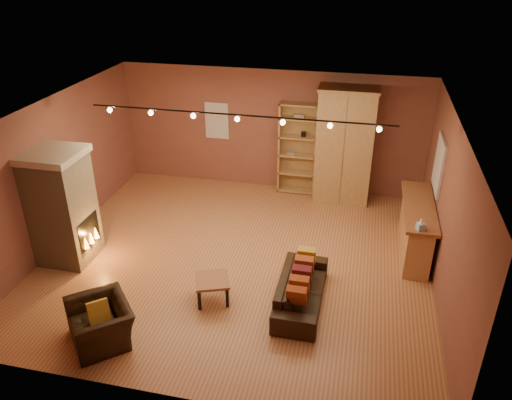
% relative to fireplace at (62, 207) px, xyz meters
% --- Properties ---
extents(floor, '(7.00, 7.00, 0.00)m').
position_rel_fireplace_xyz_m(floor, '(3.04, 0.60, -1.06)').
color(floor, '#945B34').
rests_on(floor, ground).
extents(ceiling, '(7.00, 7.00, 0.00)m').
position_rel_fireplace_xyz_m(ceiling, '(3.04, 0.60, 1.74)').
color(ceiling, brown).
rests_on(ceiling, back_wall).
extents(back_wall, '(7.00, 0.02, 2.80)m').
position_rel_fireplace_xyz_m(back_wall, '(3.04, 3.85, 0.34)').
color(back_wall, brown).
rests_on(back_wall, floor).
extents(left_wall, '(0.02, 6.50, 2.80)m').
position_rel_fireplace_xyz_m(left_wall, '(-0.46, 0.60, 0.34)').
color(left_wall, brown).
rests_on(left_wall, floor).
extents(right_wall, '(0.02, 6.50, 2.80)m').
position_rel_fireplace_xyz_m(right_wall, '(6.54, 0.60, 0.34)').
color(right_wall, brown).
rests_on(right_wall, floor).
extents(fireplace, '(1.01, 0.98, 2.12)m').
position_rel_fireplace_xyz_m(fireplace, '(0.00, 0.00, 0.00)').
color(fireplace, tan).
rests_on(fireplace, floor).
extents(back_window, '(0.56, 0.04, 0.86)m').
position_rel_fireplace_xyz_m(back_window, '(1.74, 3.83, 0.49)').
color(back_window, beige).
rests_on(back_window, back_wall).
extents(bookcase, '(0.87, 0.34, 2.14)m').
position_rel_fireplace_xyz_m(bookcase, '(3.69, 3.74, 0.03)').
color(bookcase, tan).
rests_on(bookcase, floor).
extents(armoire, '(1.27, 0.72, 2.59)m').
position_rel_fireplace_xyz_m(armoire, '(4.74, 3.52, 0.24)').
color(armoire, tan).
rests_on(armoire, floor).
extents(bar_counter, '(0.56, 2.07, 0.99)m').
position_rel_fireplace_xyz_m(bar_counter, '(6.24, 1.60, -0.56)').
color(bar_counter, tan).
rests_on(bar_counter, floor).
extents(tissue_box, '(0.17, 0.17, 0.23)m').
position_rel_fireplace_xyz_m(tissue_box, '(6.19, 0.70, 0.02)').
color(tissue_box, '#89B6DB').
rests_on(tissue_box, bar_counter).
extents(right_window, '(0.05, 0.90, 1.00)m').
position_rel_fireplace_xyz_m(right_window, '(6.51, 2.00, 0.59)').
color(right_window, beige).
rests_on(right_window, right_wall).
extents(loveseat, '(0.53, 1.78, 0.75)m').
position_rel_fireplace_xyz_m(loveseat, '(4.38, -0.40, -0.69)').
color(loveseat, black).
rests_on(loveseat, floor).
extents(armchair, '(1.09, 1.12, 0.83)m').
position_rel_fireplace_xyz_m(armchair, '(1.64, -1.88, -0.64)').
color(armchair, black).
rests_on(armchair, floor).
extents(coffee_table, '(0.69, 0.69, 0.41)m').
position_rel_fireplace_xyz_m(coffee_table, '(2.95, -0.63, -0.71)').
color(coffee_table, '#975D37').
rests_on(coffee_table, floor).
extents(track_rail, '(5.20, 0.09, 0.13)m').
position_rel_fireplace_xyz_m(track_rail, '(3.04, 0.80, 1.62)').
color(track_rail, black).
rests_on(track_rail, ceiling).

